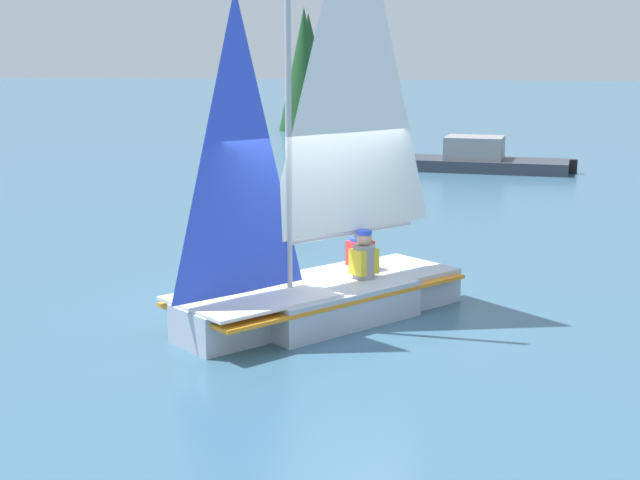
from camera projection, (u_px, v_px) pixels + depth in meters
ground_plane at (320, 318)px, 12.12m from camera, size 260.00×260.00×0.00m
sailboat_main at (323, 257)px, 11.98m from camera, size 4.25×3.73×6.04m
sailor_helm at (364, 268)px, 12.29m from camera, size 0.43×0.42×1.16m
sailor_crew at (360, 260)px, 12.83m from camera, size 0.43×0.42×1.16m
motorboat_distant at (482, 159)px, 27.79m from camera, size 2.17×5.31×1.06m
treeline_shore at (336, 68)px, 50.87m from camera, size 21.84×3.42×5.99m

